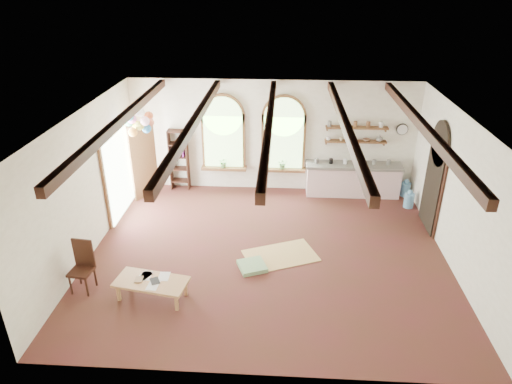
# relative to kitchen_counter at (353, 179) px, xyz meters

# --- Properties ---
(floor) EXTENTS (8.00, 8.00, 0.00)m
(floor) POSITION_rel_kitchen_counter_xyz_m (-2.30, -3.20, -0.48)
(floor) COLOR #532322
(floor) RESTS_ON ground
(ceiling_beams) EXTENTS (6.20, 6.80, 0.18)m
(ceiling_beams) POSITION_rel_kitchen_counter_xyz_m (-2.30, -3.20, 2.62)
(ceiling_beams) COLOR #361A11
(ceiling_beams) RESTS_ON ceiling
(window_left) EXTENTS (1.30, 0.28, 2.20)m
(window_left) POSITION_rel_kitchen_counter_xyz_m (-3.70, 0.23, 1.16)
(window_left) COLOR brown
(window_left) RESTS_ON floor
(window_right) EXTENTS (1.30, 0.28, 2.20)m
(window_right) POSITION_rel_kitchen_counter_xyz_m (-2.00, 0.23, 1.16)
(window_right) COLOR brown
(window_right) RESTS_ON floor
(left_doorway) EXTENTS (0.10, 1.90, 2.50)m
(left_doorway) POSITION_rel_kitchen_counter_xyz_m (-6.25, -1.40, 0.67)
(left_doorway) COLOR brown
(left_doorway) RESTS_ON floor
(right_doorway) EXTENTS (0.10, 1.30, 2.40)m
(right_doorway) POSITION_rel_kitchen_counter_xyz_m (1.65, -1.70, 0.62)
(right_doorway) COLOR black
(right_doorway) RESTS_ON floor
(kitchen_counter) EXTENTS (2.68, 0.62, 0.94)m
(kitchen_counter) POSITION_rel_kitchen_counter_xyz_m (0.00, 0.00, 0.00)
(kitchen_counter) COLOR #FFD8D8
(kitchen_counter) RESTS_ON floor
(wall_shelf_lower) EXTENTS (1.70, 0.24, 0.04)m
(wall_shelf_lower) POSITION_rel_kitchen_counter_xyz_m (0.00, 0.18, 1.07)
(wall_shelf_lower) COLOR brown
(wall_shelf_lower) RESTS_ON wall_back
(wall_shelf_upper) EXTENTS (1.70, 0.24, 0.04)m
(wall_shelf_upper) POSITION_rel_kitchen_counter_xyz_m (0.00, 0.18, 1.47)
(wall_shelf_upper) COLOR brown
(wall_shelf_upper) RESTS_ON wall_back
(wall_clock) EXTENTS (0.32, 0.04, 0.32)m
(wall_clock) POSITION_rel_kitchen_counter_xyz_m (1.25, 0.25, 1.42)
(wall_clock) COLOR black
(wall_clock) RESTS_ON wall_back
(bookshelf) EXTENTS (0.53, 0.32, 1.80)m
(bookshelf) POSITION_rel_kitchen_counter_xyz_m (-5.00, 0.12, 0.42)
(bookshelf) COLOR #361A11
(bookshelf) RESTS_ON floor
(coffee_table) EXTENTS (1.50, 0.89, 0.40)m
(coffee_table) POSITION_rel_kitchen_counter_xyz_m (-4.50, -4.91, -0.12)
(coffee_table) COLOR tan
(coffee_table) RESTS_ON floor
(side_chair) EXTENTS (0.47, 0.47, 1.07)m
(side_chair) POSITION_rel_kitchen_counter_xyz_m (-5.95, -4.72, -0.17)
(side_chair) COLOR #361A11
(side_chair) RESTS_ON floor
(floor_mat) EXTENTS (1.83, 1.51, 0.02)m
(floor_mat) POSITION_rel_kitchen_counter_xyz_m (-2.00, -3.29, -0.47)
(floor_mat) COLOR tan
(floor_mat) RESTS_ON floor
(floor_cushion) EXTENTS (0.72, 0.72, 0.10)m
(floor_cushion) POSITION_rel_kitchen_counter_xyz_m (-2.61, -3.80, -0.43)
(floor_cushion) COLOR gray
(floor_cushion) RESTS_ON floor
(water_jug_a) EXTENTS (0.27, 0.27, 0.52)m
(water_jug_a) POSITION_rel_kitchen_counter_xyz_m (1.45, -0.70, -0.25)
(water_jug_a) COLOR #609ECF
(water_jug_a) RESTS_ON floor
(water_jug_b) EXTENTS (0.27, 0.27, 0.52)m
(water_jug_b) POSITION_rel_kitchen_counter_xyz_m (1.52, 0.00, -0.25)
(water_jug_b) COLOR #609ECF
(water_jug_b) RESTS_ON floor
(balloon_cluster) EXTENTS (0.78, 0.86, 1.15)m
(balloon_cluster) POSITION_rel_kitchen_counter_xyz_m (-5.71, -0.90, 1.86)
(balloon_cluster) COLOR silver
(balloon_cluster) RESTS_ON floor
(table_book) EXTENTS (0.17, 0.23, 0.02)m
(table_book) POSITION_rel_kitchen_counter_xyz_m (-4.82, -4.89, -0.06)
(table_book) COLOR olive
(table_book) RESTS_ON coffee_table
(tablet) EXTENTS (0.25, 0.28, 0.01)m
(tablet) POSITION_rel_kitchen_counter_xyz_m (-4.43, -4.91, -0.07)
(tablet) COLOR black
(tablet) RESTS_ON coffee_table
(potted_plant_left) EXTENTS (0.27, 0.23, 0.30)m
(potted_plant_left) POSITION_rel_kitchen_counter_xyz_m (-3.70, 0.12, 0.37)
(potted_plant_left) COLOR #598C4C
(potted_plant_left) RESTS_ON window_left
(potted_plant_right) EXTENTS (0.27, 0.23, 0.30)m
(potted_plant_right) POSITION_rel_kitchen_counter_xyz_m (-2.00, 0.12, 0.37)
(potted_plant_right) COLOR #598C4C
(potted_plant_right) RESTS_ON window_right
(shelf_cup_a) EXTENTS (0.12, 0.10, 0.10)m
(shelf_cup_a) POSITION_rel_kitchen_counter_xyz_m (-0.75, 0.18, 1.14)
(shelf_cup_a) COLOR white
(shelf_cup_a) RESTS_ON wall_shelf_lower
(shelf_cup_b) EXTENTS (0.10, 0.10, 0.09)m
(shelf_cup_b) POSITION_rel_kitchen_counter_xyz_m (-0.40, 0.18, 1.14)
(shelf_cup_b) COLOR beige
(shelf_cup_b) RESTS_ON wall_shelf_lower
(shelf_bowl_a) EXTENTS (0.22, 0.22, 0.05)m
(shelf_bowl_a) POSITION_rel_kitchen_counter_xyz_m (-0.05, 0.18, 1.12)
(shelf_bowl_a) COLOR beige
(shelf_bowl_a) RESTS_ON wall_shelf_lower
(shelf_bowl_b) EXTENTS (0.20, 0.20, 0.06)m
(shelf_bowl_b) POSITION_rel_kitchen_counter_xyz_m (0.30, 0.18, 1.12)
(shelf_bowl_b) COLOR #8C664C
(shelf_bowl_b) RESTS_ON wall_shelf_lower
(shelf_vase) EXTENTS (0.18, 0.18, 0.19)m
(shelf_vase) POSITION_rel_kitchen_counter_xyz_m (0.65, 0.18, 1.19)
(shelf_vase) COLOR slate
(shelf_vase) RESTS_ON wall_shelf_lower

